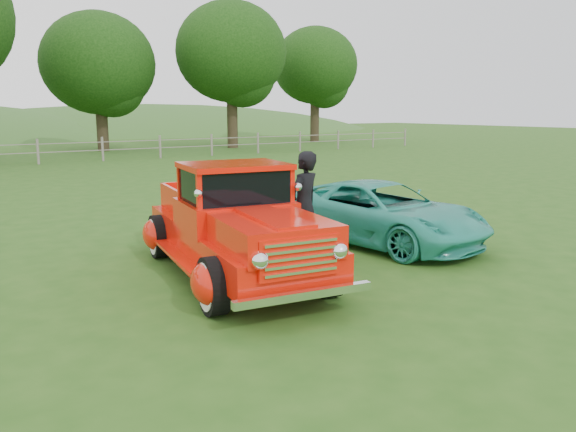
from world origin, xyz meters
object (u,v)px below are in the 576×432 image
tree_mid_east (231,52)px  tree_far_east (315,66)px  red_pickup (234,226)px  tree_near_east (98,64)px  man (304,206)px  teal_sedan (381,213)px

tree_mid_east → tree_far_east: tree_mid_east is taller
red_pickup → tree_mid_east: bearing=70.3°
tree_near_east → tree_far_east: size_ratio=0.94×
red_pickup → man: 1.52m
tree_mid_east → red_pickup: (-13.84, -25.91, -5.38)m
tree_mid_east → tree_far_east: size_ratio=1.07×
tree_mid_east → tree_near_east: bearing=166.0°
red_pickup → tree_far_east: bearing=60.1°
red_pickup → man: size_ratio=2.75×
tree_mid_east → red_pickup: bearing=-118.1°
tree_near_east → tree_mid_east: tree_mid_east is taller
tree_mid_east → tree_far_east: 9.49m
tree_near_east → red_pickup: (-5.84, -27.91, -4.45)m
red_pickup → man: bearing=17.0°
tree_near_east → teal_sedan: tree_near_east is taller
tree_mid_east → tree_far_east: (9.00, 3.00, -0.31)m
tree_far_east → teal_sedan: bearing=-124.2°
tree_mid_east → teal_sedan: 28.16m
tree_near_east → teal_sedan: (-2.42, -27.56, -4.65)m
tree_mid_east → red_pickup: tree_mid_east is taller
red_pickup → teal_sedan: size_ratio=1.21×
tree_near_east → man: size_ratio=4.43×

